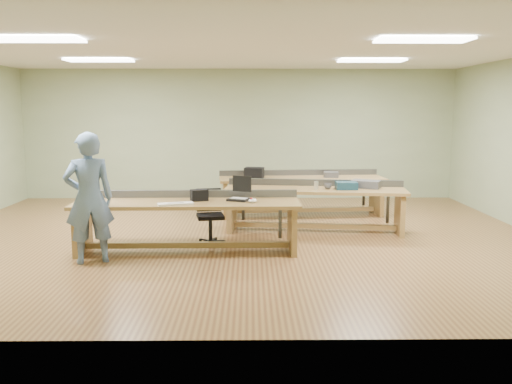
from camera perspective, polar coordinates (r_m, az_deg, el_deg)
floor at (r=8.93m, az=-2.29°, el=-4.80°), size 10.00×10.00×0.00m
ceiling at (r=8.73m, az=-2.41°, el=14.72°), size 10.00×10.00×0.00m
wall_back at (r=12.69m, az=-1.81°, el=6.07°), size 10.00×0.04×3.00m
wall_front at (r=4.72m, az=-3.79°, el=1.57°), size 10.00×0.04×3.00m
fluor_panels at (r=8.73m, az=-2.41°, el=14.53°), size 6.20×3.50×0.03m
workbench_front at (r=8.04m, az=-7.21°, el=-2.25°), size 3.29×0.91×0.86m
workbench_mid at (r=9.33m, az=6.19°, el=-0.74°), size 3.13×1.17×0.86m
workbench_back at (r=10.79m, az=4.80°, el=0.58°), size 3.29×1.09×0.86m
person at (r=7.66m, az=-17.17°, el=-0.62°), size 0.76×0.64×1.79m
laptop_base at (r=7.99m, az=-1.82°, el=-0.79°), size 0.37×0.34×0.03m
laptop_screen at (r=8.06m, az=-1.48°, el=0.88°), size 0.28×0.13×0.24m
keyboard at (r=7.71m, az=-8.46°, el=-1.25°), size 0.52×0.30×0.03m
trackball_mouse at (r=7.81m, az=-0.37°, el=-0.91°), size 0.17×0.18×0.06m
camera_bag at (r=8.01m, az=-5.99°, el=-0.33°), size 0.28×0.23×0.17m
task_chair at (r=8.50m, az=-4.85°, el=-3.35°), size 0.53×0.53×0.85m
parts_bin_teal at (r=9.25m, az=9.49°, el=0.68°), size 0.35×0.27×0.12m
parts_bin_grey at (r=9.47m, az=11.51°, el=0.83°), size 0.55×0.47×0.13m
mug at (r=9.22m, az=7.56°, el=0.63°), size 0.14×0.14×0.10m
drinks_can at (r=9.16m, az=6.36°, el=0.70°), size 0.09×0.09×0.13m
storage_box_back at (r=10.62m, az=-0.19°, el=2.05°), size 0.41×0.33×0.21m
tray_back at (r=10.79m, az=7.90°, el=1.82°), size 0.29×0.22×0.11m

